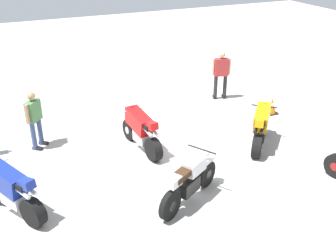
{
  "coord_description": "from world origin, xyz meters",
  "views": [
    {
      "loc": [
        3.75,
        8.12,
        5.37
      ],
      "look_at": [
        -0.12,
        -0.59,
        0.75
      ],
      "focal_mm": 43.49,
      "sensor_mm": 36.0,
      "label": 1
    }
  ],
  "objects_px": {
    "person_in_green_shirt": "(34,117)",
    "traffic_cone": "(272,106)",
    "motorcycle_orange_sportbike": "(261,126)",
    "motorcycle_silver_cruiser": "(189,181)",
    "person_in_red_shirt": "(221,72)",
    "motorcycle_red_sportbike": "(141,129)",
    "motorcycle_blue_sportbike": "(10,189)"
  },
  "relations": [
    {
      "from": "motorcycle_orange_sportbike",
      "to": "motorcycle_blue_sportbike",
      "type": "xyz_separation_m",
      "value": [
        6.46,
        0.38,
        0.0
      ]
    },
    {
      "from": "motorcycle_blue_sportbike",
      "to": "person_in_green_shirt",
      "type": "distance_m",
      "value": 2.91
    },
    {
      "from": "motorcycle_blue_sportbike",
      "to": "traffic_cone",
      "type": "xyz_separation_m",
      "value": [
        -8.08,
        -2.01,
        -0.33
      ]
    },
    {
      "from": "motorcycle_silver_cruiser",
      "to": "motorcycle_red_sportbike",
      "type": "distance_m",
      "value": 2.64
    },
    {
      "from": "motorcycle_red_sportbike",
      "to": "person_in_red_shirt",
      "type": "xyz_separation_m",
      "value": [
        -3.81,
        -2.31,
        0.38
      ]
    },
    {
      "from": "motorcycle_blue_sportbike",
      "to": "traffic_cone",
      "type": "distance_m",
      "value": 8.33
    },
    {
      "from": "motorcycle_blue_sportbike",
      "to": "person_in_red_shirt",
      "type": "height_order",
      "value": "person_in_red_shirt"
    },
    {
      "from": "motorcycle_red_sportbike",
      "to": "motorcycle_blue_sportbike",
      "type": "xyz_separation_m",
      "value": [
        3.4,
        1.5,
        0.0
      ]
    },
    {
      "from": "motorcycle_orange_sportbike",
      "to": "person_in_green_shirt",
      "type": "relative_size",
      "value": 0.99
    },
    {
      "from": "motorcycle_blue_sportbike",
      "to": "traffic_cone",
      "type": "bearing_deg",
      "value": -106.26
    },
    {
      "from": "motorcycle_red_sportbike",
      "to": "person_in_green_shirt",
      "type": "xyz_separation_m",
      "value": [
        2.52,
        -1.25,
        0.3
      ]
    },
    {
      "from": "person_in_red_shirt",
      "to": "traffic_cone",
      "type": "height_order",
      "value": "person_in_red_shirt"
    },
    {
      "from": "motorcycle_blue_sportbike",
      "to": "person_in_red_shirt",
      "type": "relative_size",
      "value": 1.05
    },
    {
      "from": "motorcycle_silver_cruiser",
      "to": "motorcycle_blue_sportbike",
      "type": "bearing_deg",
      "value": 131.51
    },
    {
      "from": "motorcycle_silver_cruiser",
      "to": "person_in_green_shirt",
      "type": "bearing_deg",
      "value": 93.53
    },
    {
      "from": "motorcycle_silver_cruiser",
      "to": "motorcycle_blue_sportbike",
      "type": "height_order",
      "value": "motorcycle_blue_sportbike"
    },
    {
      "from": "motorcycle_silver_cruiser",
      "to": "person_in_green_shirt",
      "type": "xyz_separation_m",
      "value": [
        2.64,
        -3.89,
        0.38
      ]
    },
    {
      "from": "motorcycle_red_sportbike",
      "to": "person_in_red_shirt",
      "type": "bearing_deg",
      "value": -66.45
    },
    {
      "from": "traffic_cone",
      "to": "motorcycle_silver_cruiser",
      "type": "bearing_deg",
      "value": 34.57
    },
    {
      "from": "motorcycle_silver_cruiser",
      "to": "motorcycle_blue_sportbike",
      "type": "relative_size",
      "value": 1.04
    },
    {
      "from": "person_in_green_shirt",
      "to": "person_in_red_shirt",
      "type": "xyz_separation_m",
      "value": [
        -6.33,
        -1.06,
        0.08
      ]
    },
    {
      "from": "person_in_green_shirt",
      "to": "traffic_cone",
      "type": "relative_size",
      "value": 3.01
    },
    {
      "from": "motorcycle_silver_cruiser",
      "to": "person_in_red_shirt",
      "type": "distance_m",
      "value": 6.19
    },
    {
      "from": "person_in_green_shirt",
      "to": "motorcycle_orange_sportbike",
      "type": "bearing_deg",
      "value": 16.7
    },
    {
      "from": "person_in_red_shirt",
      "to": "motorcycle_red_sportbike",
      "type": "bearing_deg",
      "value": 137.24
    },
    {
      "from": "motorcycle_orange_sportbike",
      "to": "motorcycle_red_sportbike",
      "type": "distance_m",
      "value": 3.25
    },
    {
      "from": "person_in_green_shirt",
      "to": "traffic_cone",
      "type": "xyz_separation_m",
      "value": [
        -7.2,
        0.74,
        -0.64
      ]
    },
    {
      "from": "motorcycle_silver_cruiser",
      "to": "person_in_red_shirt",
      "type": "height_order",
      "value": "person_in_red_shirt"
    },
    {
      "from": "motorcycle_orange_sportbike",
      "to": "motorcycle_silver_cruiser",
      "type": "xyz_separation_m",
      "value": [
        2.93,
        1.52,
        -0.07
      ]
    },
    {
      "from": "motorcycle_orange_sportbike",
      "to": "person_in_green_shirt",
      "type": "distance_m",
      "value": 6.07
    },
    {
      "from": "motorcycle_silver_cruiser",
      "to": "motorcycle_blue_sportbike",
      "type": "xyz_separation_m",
      "value": [
        3.52,
        -1.13,
        0.07
      ]
    },
    {
      "from": "motorcycle_orange_sportbike",
      "to": "motorcycle_blue_sportbike",
      "type": "bearing_deg",
      "value": 135.48
    }
  ]
}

